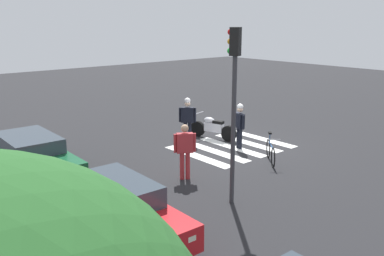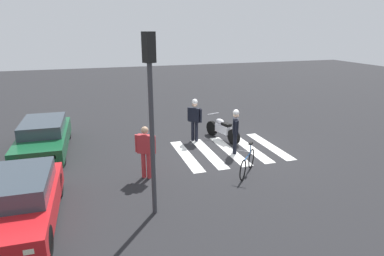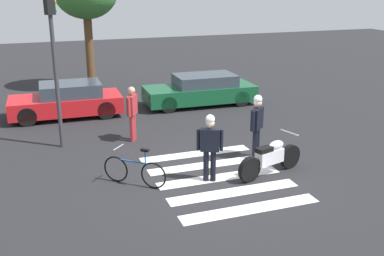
# 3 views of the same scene
# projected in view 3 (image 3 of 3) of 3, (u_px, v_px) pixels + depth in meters

# --- Properties ---
(ground_plane) EXTENTS (60.00, 60.00, 0.00)m
(ground_plane) POSITION_uv_depth(u_px,v_px,m) (219.00, 178.00, 11.80)
(ground_plane) COLOR #232326
(police_motorcycle) EXTENTS (2.09, 0.87, 1.05)m
(police_motorcycle) POSITION_uv_depth(u_px,v_px,m) (271.00, 158.00, 11.86)
(police_motorcycle) COLOR black
(police_motorcycle) RESTS_ON ground_plane
(leaning_bicycle) EXTENTS (1.32, 1.19, 1.00)m
(leaning_bicycle) POSITION_uv_depth(u_px,v_px,m) (135.00, 171.00, 11.27)
(leaning_bicycle) COLOR black
(leaning_bicycle) RESTS_ON ground_plane
(officer_on_foot) EXTENTS (0.62, 0.36, 1.75)m
(officer_on_foot) POSITION_uv_depth(u_px,v_px,m) (210.00, 143.00, 11.32)
(officer_on_foot) COLOR black
(officer_on_foot) RESTS_ON ground_plane
(officer_by_motorcycle) EXTENTS (0.54, 0.49, 1.85)m
(officer_by_motorcycle) POSITION_uv_depth(u_px,v_px,m) (257.00, 122.00, 12.82)
(officer_by_motorcycle) COLOR black
(officer_by_motorcycle) RESTS_ON ground_plane
(pedestrian_bystander) EXTENTS (0.43, 0.61, 1.75)m
(pedestrian_bystander) POSITION_uv_depth(u_px,v_px,m) (132.00, 110.00, 14.24)
(pedestrian_bystander) COLOR #B22D33
(pedestrian_bystander) RESTS_ON ground_plane
(crosswalk_stripes) EXTENTS (3.31, 4.05, 0.01)m
(crosswalk_stripes) POSITION_uv_depth(u_px,v_px,m) (219.00, 177.00, 11.80)
(crosswalk_stripes) COLOR silver
(crosswalk_stripes) RESTS_ON ground_plane
(car_red_convertible) EXTENTS (4.07, 1.85, 1.27)m
(car_red_convertible) POSITION_uv_depth(u_px,v_px,m) (67.00, 101.00, 16.93)
(car_red_convertible) COLOR black
(car_red_convertible) RESTS_ON ground_plane
(car_green_compact) EXTENTS (4.50, 1.83, 1.24)m
(car_green_compact) POSITION_uv_depth(u_px,v_px,m) (201.00, 90.00, 18.56)
(car_green_compact) COLOR black
(car_green_compact) RESTS_ON ground_plane
(traffic_light_pole) EXTENTS (0.36, 0.32, 4.64)m
(traffic_light_pole) POSITION_uv_depth(u_px,v_px,m) (54.00, 45.00, 13.07)
(traffic_light_pole) COLOR #38383D
(traffic_light_pole) RESTS_ON ground_plane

